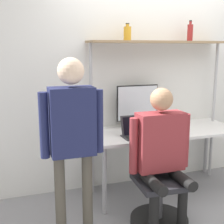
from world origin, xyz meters
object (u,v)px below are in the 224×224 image
bottle_amber (127,33)px  cell_phone (162,134)px  bottle_red (190,32)px  laptop (138,131)px  monitor (137,105)px  person_standing (72,129)px  person_seated (162,147)px  office_chair (158,195)px

bottle_amber → cell_phone: bearing=-51.2°
cell_phone → bottle_red: size_ratio=0.63×
laptop → bottle_amber: bottle_amber is taller
monitor → person_standing: 1.29m
person_standing → monitor: bearing=42.0°
person_seated → person_standing: (-0.83, -0.00, 0.24)m
person_seated → bottle_red: bottle_red is taller
monitor → person_seated: size_ratio=0.39×
cell_phone → person_seated: bearing=-118.4°
cell_phone → bottle_amber: bearing=128.8°
office_chair → bottle_amber: 1.75m
office_chair → person_seated: size_ratio=0.69×
bottle_red → person_seated: bearing=-132.8°
laptop → cell_phone: 0.29m
cell_phone → laptop: bearing=176.7°
office_chair → bottle_amber: bottle_amber is taller
cell_phone → person_standing: 1.23m
monitor → person_standing: size_ratio=0.32×
cell_phone → bottle_amber: bottle_amber is taller
cell_phone → office_chair: size_ratio=0.17×
laptop → bottle_amber: 1.08m
monitor → person_standing: person_standing is taller
cell_phone → bottle_amber: size_ratio=0.80×
person_standing → bottle_amber: (0.81, 0.84, 0.82)m
laptop → person_standing: 0.98m
monitor → bottle_amber: (-0.14, -0.02, 0.82)m
monitor → bottle_amber: size_ratio=2.74×
bottle_red → person_standing: bearing=-152.4°
monitor → bottle_red: bearing=-1.5°
monitor → bottle_amber: 0.83m
office_chair → person_standing: (-0.83, -0.05, 0.74)m
cell_phone → person_seated: size_ratio=0.11×
laptop → person_seated: size_ratio=0.26×
office_chair → person_seated: person_seated is taller
laptop → bottle_red: bearing=22.8°
bottle_red → bottle_amber: size_ratio=1.27×
laptop → bottle_amber: size_ratio=1.85×
person_standing → bottle_red: bearing=27.6°
cell_phone → bottle_red: 1.27m
monitor → person_standing: bearing=-138.0°
laptop → bottle_amber: bearing=89.3°
monitor → laptop: bearing=-112.6°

